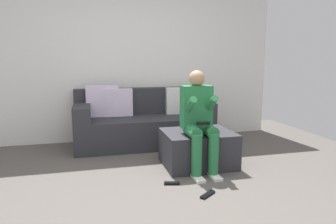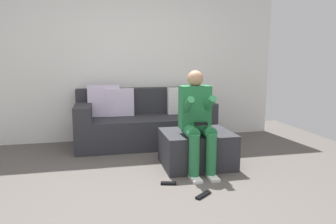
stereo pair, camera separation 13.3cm
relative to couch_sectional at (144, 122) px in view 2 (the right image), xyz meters
The scene contains 7 objects.
ground_plane 2.02m from the couch_sectional, 95.99° to the right, with size 6.36×6.36×0.00m, color #544F49.
wall_back 1.05m from the couch_sectional, 116.79° to the left, with size 4.89×0.10×2.55m, color silver.
couch_sectional is the anchor object (origin of this frame).
ottoman 1.22m from the couch_sectional, 66.39° to the right, with size 0.83×0.67×0.42m, color #2D2D33.
person_seated 1.40m from the couch_sectional, 71.67° to the right, with size 0.35×0.57×1.16m.
remote_near_ottoman 2.00m from the couch_sectional, 81.66° to the right, with size 0.20×0.05×0.02m, color black.
remote_by_storage_bin 1.64m from the couch_sectional, 89.05° to the right, with size 0.16×0.05×0.02m, color black.
Camera 2 is at (-0.42, -2.57, 1.28)m, focal length 32.92 mm.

